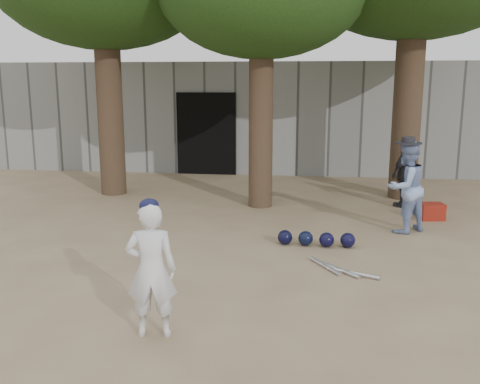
# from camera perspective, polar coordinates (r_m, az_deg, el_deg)

# --- Properties ---
(ground) EXTENTS (70.00, 70.00, 0.00)m
(ground) POSITION_cam_1_polar(r_m,az_deg,el_deg) (7.03, -5.98, -9.13)
(ground) COLOR #937C5E
(ground) RESTS_ON ground
(boy_player) EXTENTS (0.54, 0.40, 1.37)m
(boy_player) POSITION_cam_1_polar(r_m,az_deg,el_deg) (5.36, -9.44, -8.23)
(boy_player) COLOR silver
(boy_player) RESTS_ON ground
(spectator_blue) EXTENTS (0.95, 0.92, 1.54)m
(spectator_blue) POSITION_cam_1_polar(r_m,az_deg,el_deg) (9.30, 17.24, 0.50)
(spectator_blue) COLOR #859CCD
(spectator_blue) RESTS_ON ground
(spectator_dark) EXTENTS (0.78, 0.79, 1.34)m
(spectator_dark) POSITION_cam_1_polar(r_m,az_deg,el_deg) (11.22, 17.20, 1.85)
(spectator_dark) COLOR black
(spectator_dark) RESTS_ON ground
(red_bag) EXTENTS (0.46, 0.38, 0.30)m
(red_bag) POSITION_cam_1_polar(r_m,az_deg,el_deg) (10.43, 19.77, -1.96)
(red_bag) COLOR maroon
(red_bag) RESTS_ON ground
(back_building) EXTENTS (16.00, 5.24, 3.00)m
(back_building) POSITION_cam_1_polar(r_m,az_deg,el_deg) (16.82, 2.09, 8.35)
(back_building) COLOR gray
(back_building) RESTS_ON ground
(helmet_row) EXTENTS (1.19, 0.28, 0.23)m
(helmet_row) POSITION_cam_1_polar(r_m,az_deg,el_deg) (8.34, 8.12, -4.98)
(helmet_row) COLOR black
(helmet_row) RESTS_ON ground
(bat_pile) EXTENTS (0.91, 0.74, 0.06)m
(bat_pile) POSITION_cam_1_polar(r_m,az_deg,el_deg) (7.34, 10.49, -8.12)
(bat_pile) COLOR silver
(bat_pile) RESTS_ON ground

